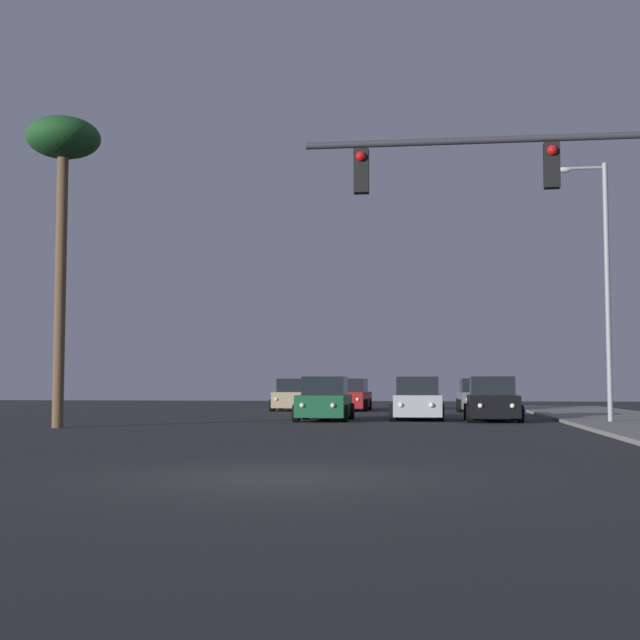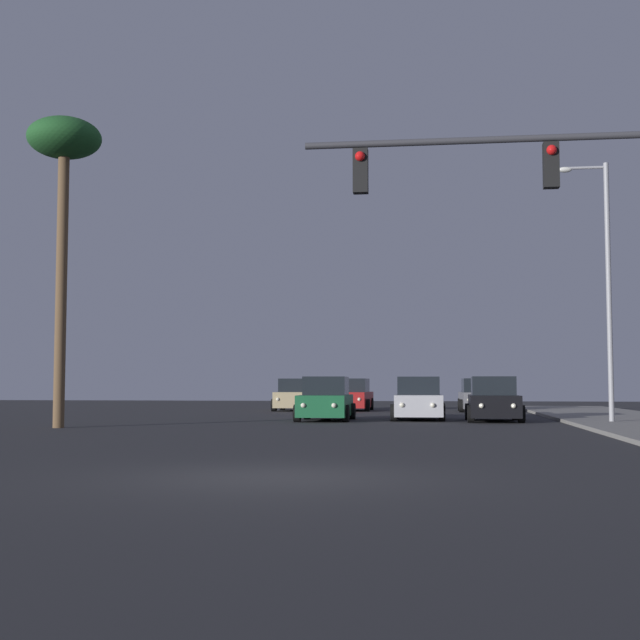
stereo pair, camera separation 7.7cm
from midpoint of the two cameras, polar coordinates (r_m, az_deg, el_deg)
The scene contains 10 objects.
ground_plane at distance 13.58m, azimuth -2.90°, elevation -10.03°, with size 120.00×120.00×0.00m, color #28282B.
car_tan at distance 47.09m, azimuth -1.54°, elevation -4.89°, with size 2.04×4.34×1.68m.
car_green at distance 34.28m, azimuth 0.44°, elevation -5.18°, with size 2.04×4.32×1.68m.
car_red at distance 46.81m, azimuth 2.12°, elevation -4.89°, with size 2.04×4.34×1.68m.
car_grey at distance 46.20m, azimuth 10.17°, elevation -4.84°, with size 2.04×4.34×1.68m.
car_silver at distance 35.00m, azimuth 6.38°, elevation -5.13°, with size 2.04×4.33×1.68m.
car_black at distance 34.29m, azimuth 11.10°, elevation -5.10°, with size 2.04×4.32×1.68m.
traffic_light_mast at distance 18.11m, azimuth 16.14°, elevation 6.68°, with size 7.58×0.36×6.50m.
street_lamp at distance 32.45m, azimuth 17.82°, elevation 2.66°, with size 1.74×0.24×9.00m.
palm_tree_near at distance 30.69m, azimuth -16.00°, elevation 9.96°, with size 2.40×2.40×10.09m.
Camera 2 is at (2.44, -13.29, 1.40)m, focal length 50.00 mm.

